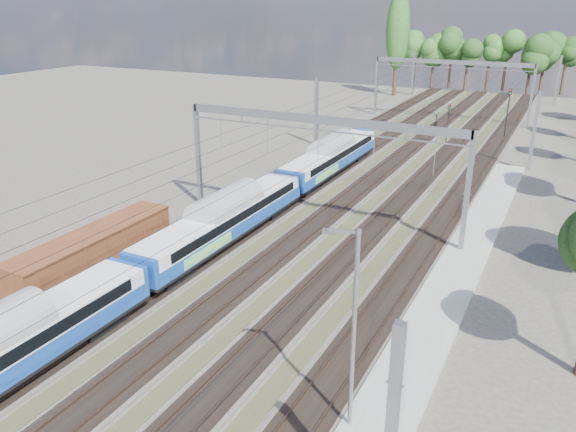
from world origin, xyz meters
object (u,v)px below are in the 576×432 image
at_px(signal_near, 448,120).
at_px(signal_far, 508,107).
at_px(lamp_post, 352,327).
at_px(freight_boxcar, 94,252).
at_px(emu_train, 223,215).
at_px(worker, 437,121).

bearing_deg(signal_near, signal_far, 34.63).
relative_size(signal_far, lamp_post, 0.70).
height_order(signal_near, lamp_post, lamp_post).
bearing_deg(freight_boxcar, emu_train, 61.49).
bearing_deg(signal_far, worker, 152.08).
bearing_deg(emu_train, signal_far, 73.43).
bearing_deg(freight_boxcar, signal_far, 71.50).
xyz_separation_m(worker, lamp_post, (11.11, -63.27, 4.17)).
bearing_deg(signal_near, lamp_post, -102.32).
bearing_deg(signal_far, freight_boxcar, -120.34).
bearing_deg(signal_far, emu_train, -118.41).
xyz_separation_m(freight_boxcar, signal_far, (18.40, 55.01, 2.16)).
height_order(emu_train, signal_far, signal_far).
bearing_deg(worker, signal_near, -153.04).
bearing_deg(worker, signal_far, -97.99).
distance_m(emu_train, worker, 49.72).
height_order(freight_boxcar, worker, freight_boxcar).
bearing_deg(emu_train, signal_near, 78.20).
distance_m(freight_boxcar, signal_far, 58.05).
bearing_deg(worker, freight_boxcar, 179.55).
bearing_deg(signal_near, freight_boxcar, -125.30).
relative_size(freight_boxcar, signal_near, 2.35).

